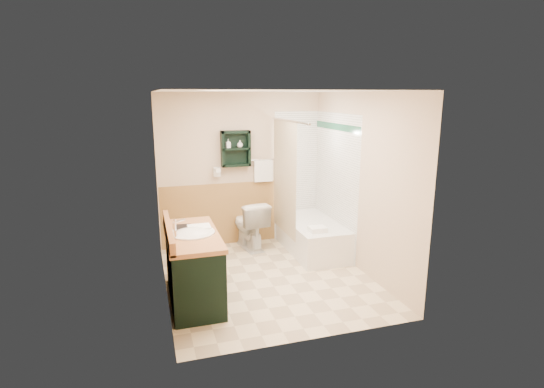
# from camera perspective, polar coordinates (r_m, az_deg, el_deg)

# --- Properties ---
(floor) EXTENTS (3.00, 3.00, 0.00)m
(floor) POSITION_cam_1_polar(r_m,az_deg,el_deg) (5.70, -0.54, -11.25)
(floor) COLOR beige
(floor) RESTS_ON ground
(back_wall) EXTENTS (2.60, 0.04, 2.40)m
(back_wall) POSITION_cam_1_polar(r_m,az_deg,el_deg) (6.76, -4.22, 3.31)
(back_wall) COLOR beige
(back_wall) RESTS_ON ground
(left_wall) EXTENTS (0.04, 3.00, 2.40)m
(left_wall) POSITION_cam_1_polar(r_m,az_deg,el_deg) (5.11, -14.92, -0.34)
(left_wall) COLOR beige
(left_wall) RESTS_ON ground
(right_wall) EXTENTS (0.04, 3.00, 2.40)m
(right_wall) POSITION_cam_1_polar(r_m,az_deg,el_deg) (5.82, 12.01, 1.43)
(right_wall) COLOR beige
(right_wall) RESTS_ON ground
(ceiling) EXTENTS (2.60, 3.00, 0.04)m
(ceiling) POSITION_cam_1_polar(r_m,az_deg,el_deg) (5.19, -0.60, 13.89)
(ceiling) COLOR white
(ceiling) RESTS_ON back_wall
(wainscot_left) EXTENTS (2.98, 2.98, 1.00)m
(wainscot_left) POSITION_cam_1_polar(r_m,az_deg,el_deg) (5.31, -14.09, -7.68)
(wainscot_left) COLOR tan
(wainscot_left) RESTS_ON left_wall
(wainscot_back) EXTENTS (2.58, 2.58, 1.00)m
(wainscot_back) POSITION_cam_1_polar(r_m,az_deg,el_deg) (6.88, -4.06, -2.50)
(wainscot_back) COLOR tan
(wainscot_back) RESTS_ON back_wall
(mirror_frame) EXTENTS (1.30, 1.30, 1.00)m
(mirror_frame) POSITION_cam_1_polar(r_m,az_deg,el_deg) (4.51, -14.22, 1.83)
(mirror_frame) COLOR #995C32
(mirror_frame) RESTS_ON left_wall
(mirror_glass) EXTENTS (1.20, 1.20, 0.90)m
(mirror_glass) POSITION_cam_1_polar(r_m,az_deg,el_deg) (4.51, -14.15, 1.84)
(mirror_glass) COLOR white
(mirror_glass) RESTS_ON left_wall
(tile_right) EXTENTS (1.50, 1.50, 2.10)m
(tile_right) POSITION_cam_1_polar(r_m,az_deg,el_deg) (6.48, 8.45, 1.42)
(tile_right) COLOR white
(tile_right) RESTS_ON right_wall
(tile_back) EXTENTS (0.95, 0.95, 2.10)m
(tile_back) POSITION_cam_1_polar(r_m,az_deg,el_deg) (7.04, 4.06, 2.46)
(tile_back) COLOR white
(tile_back) RESTS_ON back_wall
(tile_accent) EXTENTS (1.50, 1.50, 0.10)m
(tile_accent) POSITION_cam_1_polar(r_m,az_deg,el_deg) (6.36, 8.63, 8.93)
(tile_accent) COLOR #164D34
(tile_accent) RESTS_ON right_wall
(wall_shelf) EXTENTS (0.45, 0.15, 0.55)m
(wall_shelf) POSITION_cam_1_polar(r_m,az_deg,el_deg) (6.57, -4.90, 6.10)
(wall_shelf) COLOR black
(wall_shelf) RESTS_ON back_wall
(hair_dryer) EXTENTS (0.10, 0.24, 0.18)m
(hair_dryer) POSITION_cam_1_polar(r_m,az_deg,el_deg) (6.59, -7.44, 2.98)
(hair_dryer) COLOR silver
(hair_dryer) RESTS_ON back_wall
(towel_bar) EXTENTS (0.40, 0.06, 0.40)m
(towel_bar) POSITION_cam_1_polar(r_m,az_deg,el_deg) (6.75, -1.20, 4.62)
(towel_bar) COLOR white
(towel_bar) RESTS_ON back_wall
(curtain_rod) EXTENTS (0.03, 1.60, 0.03)m
(curtain_rod) POSITION_cam_1_polar(r_m,az_deg,el_deg) (6.07, 2.25, 9.82)
(curtain_rod) COLOR silver
(curtain_rod) RESTS_ON back_wall
(shower_curtain) EXTENTS (1.05, 1.05, 1.70)m
(shower_curtain) POSITION_cam_1_polar(r_m,az_deg,el_deg) (6.34, 1.66, 2.22)
(shower_curtain) COLOR beige
(shower_curtain) RESTS_ON curtain_rod
(vanity) EXTENTS (0.59, 1.29, 0.82)m
(vanity) POSITION_cam_1_polar(r_m,az_deg,el_deg) (5.07, -10.52, -9.61)
(vanity) COLOR black
(vanity) RESTS_ON ground
(bathtub) EXTENTS (0.71, 1.50, 0.47)m
(bathtub) POSITION_cam_1_polar(r_m,az_deg,el_deg) (6.59, 5.25, -5.62)
(bathtub) COLOR white
(bathtub) RESTS_ON ground
(toilet) EXTENTS (0.54, 0.82, 0.75)m
(toilet) POSITION_cam_1_polar(r_m,az_deg,el_deg) (6.65, -3.07, -4.16)
(toilet) COLOR white
(toilet) RESTS_ON ground
(counter_towel) EXTENTS (0.26, 0.20, 0.04)m
(counter_towel) POSITION_cam_1_polar(r_m,az_deg,el_deg) (5.06, -9.77, -4.47)
(counter_towel) COLOR white
(counter_towel) RESTS_ON vanity
(vanity_book) EXTENTS (0.17, 0.05, 0.23)m
(vanity_book) POSITION_cam_1_polar(r_m,az_deg,el_deg) (5.10, -12.91, -3.34)
(vanity_book) COLOR black
(vanity_book) RESTS_ON vanity
(tub_towel) EXTENTS (0.23, 0.19, 0.07)m
(tub_towel) POSITION_cam_1_polar(r_m,az_deg,el_deg) (6.03, 6.12, -4.74)
(tub_towel) COLOR white
(tub_towel) RESTS_ON bathtub
(soap_bottle_a) EXTENTS (0.09, 0.15, 0.06)m
(soap_bottle_a) POSITION_cam_1_polar(r_m,az_deg,el_deg) (6.54, -5.91, 6.45)
(soap_bottle_a) COLOR white
(soap_bottle_a) RESTS_ON wall_shelf
(soap_bottle_b) EXTENTS (0.12, 0.13, 0.09)m
(soap_bottle_b) POSITION_cam_1_polar(r_m,az_deg,el_deg) (6.58, -4.34, 6.63)
(soap_bottle_b) COLOR white
(soap_bottle_b) RESTS_ON wall_shelf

